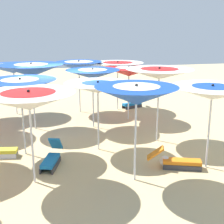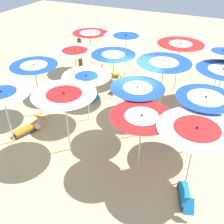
{
  "view_description": "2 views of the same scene",
  "coord_description": "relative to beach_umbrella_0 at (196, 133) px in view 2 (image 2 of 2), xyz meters",
  "views": [
    {
      "loc": [
        -0.54,
        -10.05,
        3.58
      ],
      "look_at": [
        1.71,
        -0.56,
        0.92
      ],
      "focal_mm": 49.0,
      "sensor_mm": 36.0,
      "label": 1
    },
    {
      "loc": [
        9.37,
        3.52,
        6.69
      ],
      "look_at": [
        1.64,
        -0.07,
        1.09
      ],
      "focal_mm": 43.26,
      "sensor_mm": 36.0,
      "label": 2
    }
  ],
  "objects": [
    {
      "name": "lounger_3",
      "position": [
        -6.0,
        -5.61,
        -1.77
      ],
      "size": [
        0.61,
        1.35,
        0.65
      ],
      "rotation": [
        0.0,
        0.0,
        8.06
      ],
      "color": "olive",
      "rests_on": "ground"
    },
    {
      "name": "beach_umbrella_14",
      "position": [
        -3.66,
        -6.25,
        0.04
      ],
      "size": [
        2.12,
        2.12,
        2.28
      ],
      "color": "silver",
      "rests_on": "ground"
    },
    {
      "name": "beach_umbrella_7",
      "position": [
        -6.04,
        -1.88,
        0.26
      ],
      "size": [
        2.21,
        2.21,
        2.48
      ],
      "color": "silver",
      "rests_on": "ground"
    },
    {
      "name": "beach_umbrella_3",
      "position": [
        -5.94,
        0.02,
        0.22
      ],
      "size": [
        1.97,
        1.97,
        2.45
      ],
      "color": "silver",
      "rests_on": "ground"
    },
    {
      "name": "beach_umbrella_13",
      "position": [
        -1.28,
        -6.69,
        0.14
      ],
      "size": [
        1.92,
        1.92,
        2.39
      ],
      "color": "silver",
      "rests_on": "ground"
    },
    {
      "name": "beach_umbrella_0",
      "position": [
        0.0,
        0.0,
        0.0
      ],
      "size": [
        2.29,
        2.29,
        2.2
      ],
      "color": "silver",
      "rests_on": "ground"
    },
    {
      "name": "beach_umbrella_1",
      "position": [
        -1.73,
        -0.03,
        0.05
      ],
      "size": [
        1.99,
        1.99,
        2.28
      ],
      "color": "silver",
      "rests_on": "ground"
    },
    {
      "name": "lounger_1",
      "position": [
        0.02,
        -6.33,
        -1.78
      ],
      "size": [
        1.44,
        0.79,
        0.58
      ],
      "rotation": [
        0.0,
        0.0,
        5.93
      ],
      "color": "#333338",
      "rests_on": "ground"
    },
    {
      "name": "beach_umbrella_15",
      "position": [
        -6.37,
        -6.92,
        0.06
      ],
      "size": [
        1.96,
        1.96,
        2.26
      ],
      "color": "silver",
      "rests_on": "ground"
    },
    {
      "name": "beach_umbrella_8",
      "position": [
        0.25,
        -4.24,
        0.24
      ],
      "size": [
        2.14,
        2.14,
        2.44
      ],
      "color": "silver",
      "rests_on": "ground"
    },
    {
      "name": "lounger_4",
      "position": [
        -4.71,
        -4.47,
        -1.78
      ],
      "size": [
        1.21,
        0.49,
        0.63
      ],
      "rotation": [
        0.0,
        0.0,
        6.13
      ],
      "color": "silver",
      "rests_on": "ground"
    },
    {
      "name": "beach_umbrella_4",
      "position": [
        0.04,
        -1.63,
        -0.03
      ],
      "size": [
        1.99,
        1.99,
        2.17
      ],
      "color": "silver",
      "rests_on": "ground"
    },
    {
      "name": "lounger_0",
      "position": [
        -3.22,
        -5.4,
        -1.76
      ],
      "size": [
        0.7,
        1.28,
        0.66
      ],
      "rotation": [
        0.0,
        0.0,
        4.4
      ],
      "color": "#333338",
      "rests_on": "ground"
    },
    {
      "name": "beach_umbrella_12",
      "position": [
        0.79,
        -6.46,
        0.05
      ],
      "size": [
        2.07,
        2.07,
        2.26
      ],
      "color": "silver",
      "rests_on": "ground"
    },
    {
      "name": "beach_ball",
      "position": [
        -0.25,
        -6.13,
        -1.84
      ],
      "size": [
        0.28,
        0.28,
        0.28
      ],
      "primitive_type": "sphere",
      "color": "white",
      "rests_on": "ground"
    },
    {
      "name": "lounger_2",
      "position": [
        0.81,
        0.13,
        -1.78
      ],
      "size": [
        1.27,
        0.71,
        0.6
      ],
      "rotation": [
        0.0,
        0.0,
        3.48
      ],
      "color": "#333338",
      "rests_on": "ground"
    },
    {
      "name": "beach_umbrella_10",
      "position": [
        -3.94,
        -4.41,
        0.05
      ],
      "size": [
        2.02,
        2.02,
        2.28
      ],
      "color": "silver",
      "rests_on": "ground"
    },
    {
      "name": "beach_umbrella_11",
      "position": [
        -6.1,
        -4.68,
        0.23
      ],
      "size": [
        2.24,
        2.24,
        2.47
      ],
      "color": "silver",
      "rests_on": "ground"
    },
    {
      "name": "beachgoer_0",
      "position": [
        -6.15,
        -7.53,
        -0.98
      ],
      "size": [
        0.3,
        0.3,
        1.88
      ],
      "rotation": [
        0.0,
        0.0,
        2.61
      ],
      "color": "brown",
      "rests_on": "ground"
    },
    {
      "name": "beach_umbrella_5",
      "position": [
        -1.53,
        -2.35,
        0.02
      ],
      "size": [
        1.96,
        1.96,
        2.22
      ],
      "color": "silver",
      "rests_on": "ground"
    },
    {
      "name": "beach_umbrella_9",
      "position": [
        -1.77,
        -4.56,
        -0.06
      ],
      "size": [
        1.95,
        1.95,
        2.13
      ],
      "color": "silver",
      "rests_on": "ground"
    },
    {
      "name": "ground",
      "position": [
        -2.84,
        -3.13,
        -2.0
      ],
      "size": [
        37.86,
        37.86,
        0.04
      ],
      "primitive_type": "cube",
      "color": "#D1B57F"
    },
    {
      "name": "beach_umbrella_6",
      "position": [
        -3.67,
        -2.01,
        0.18
      ],
      "size": [
        2.27,
        2.27,
        2.43
      ],
      "color": "silver",
      "rests_on": "ground"
    },
    {
      "name": "beach_umbrella_2",
      "position": [
        -4.46,
        0.24,
        -0.01
      ],
      "size": [
        2.18,
        2.18,
        2.21
      ],
      "color": "silver",
      "rests_on": "ground"
    }
  ]
}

